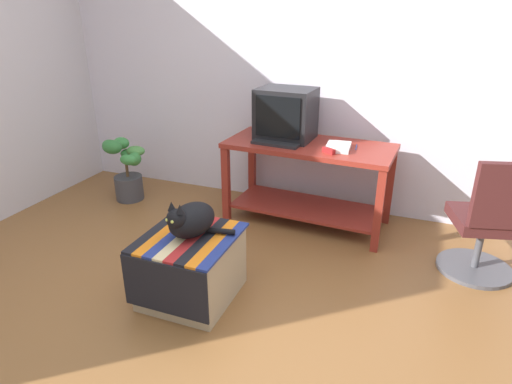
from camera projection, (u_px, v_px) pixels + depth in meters
ground_plane at (202, 328)px, 2.62m from camera, size 14.00×14.00×0.00m
back_wall at (303, 65)px, 3.87m from camera, size 8.00×0.10×2.60m
desk at (308, 169)px, 3.73m from camera, size 1.42×0.70×0.72m
tv_monitor at (286, 114)px, 3.71m from camera, size 0.49×0.41×0.43m
keyboard at (276, 143)px, 3.61m from camera, size 0.41×0.19×0.02m
book at (338, 147)px, 3.50m from camera, size 0.20×0.26×0.04m
ottoman_with_blanket at (191, 267)px, 2.82m from camera, size 0.57×0.63×0.44m
cat at (191, 220)px, 2.71m from camera, size 0.41×0.39×0.27m
potted_plant at (126, 170)px, 4.25m from camera, size 0.38×0.36×0.63m
office_chair at (487, 226)px, 2.99m from camera, size 0.52×0.52×0.89m
stapler at (329, 151)px, 3.40m from camera, size 0.11×0.09×0.04m
pen at (356, 147)px, 3.54m from camera, size 0.02×0.14×0.01m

